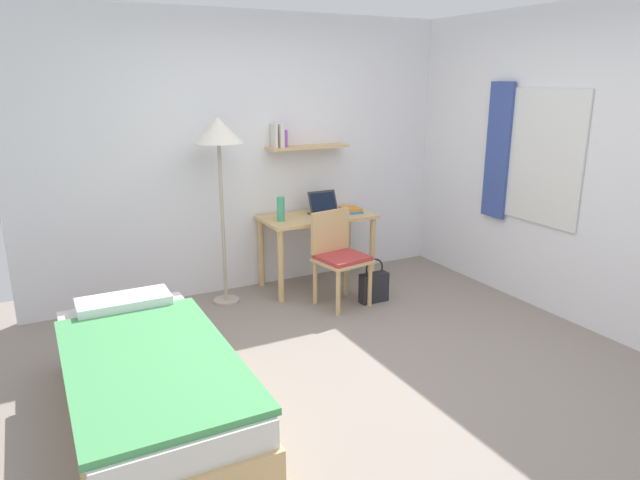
{
  "coord_description": "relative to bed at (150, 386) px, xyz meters",
  "views": [
    {
      "loc": [
        -1.97,
        -3.06,
        2.01
      ],
      "look_at": [
        -0.1,
        0.51,
        0.85
      ],
      "focal_mm": 31.78,
      "sensor_mm": 36.0,
      "label": 1
    }
  ],
  "objects": [
    {
      "name": "desk",
      "position": [
        1.97,
        1.63,
        0.35
      ],
      "size": [
        1.09,
        0.57,
        0.72
      ],
      "color": "tan",
      "rests_on": "ground_plane"
    },
    {
      "name": "water_bottle",
      "position": [
        1.57,
        1.59,
        0.6
      ],
      "size": [
        0.07,
        0.07,
        0.23
      ],
      "primitive_type": "cylinder",
      "color": "#42A87F",
      "rests_on": "desk"
    },
    {
      "name": "standing_lamp",
      "position": [
        1.01,
        1.62,
        1.26
      ],
      "size": [
        0.43,
        0.43,
        1.69
      ],
      "color": "#B2A893",
      "rests_on": "ground_plane"
    },
    {
      "name": "wall_right",
      "position": [
        3.5,
        -0.04,
        1.06
      ],
      "size": [
        0.1,
        4.4,
        2.6
      ],
      "color": "white",
      "rests_on": "ground_plane"
    },
    {
      "name": "laptop",
      "position": [
        2.07,
        1.65,
        0.54
      ],
      "size": [
        0.3,
        0.24,
        0.22
      ],
      "color": "#2D2D33",
      "rests_on": "desk"
    },
    {
      "name": "handbag",
      "position": [
        2.23,
        0.99,
        -0.09
      ],
      "size": [
        0.27,
        0.11,
        0.42
      ],
      "color": "#232328",
      "rests_on": "ground_plane"
    },
    {
      "name": "book_stack",
      "position": [
        2.33,
        1.6,
        0.5
      ],
      "size": [
        0.21,
        0.25,
        0.05
      ],
      "color": "#3384C6",
      "rests_on": "desk"
    },
    {
      "name": "desk_chair",
      "position": [
        1.93,
        1.12,
        0.24
      ],
      "size": [
        0.5,
        0.47,
        0.85
      ],
      "color": "tan",
      "rests_on": "ground_plane"
    },
    {
      "name": "wall_back",
      "position": [
        1.48,
        1.95,
        1.06
      ],
      "size": [
        4.4,
        0.27,
        2.6
      ],
      "color": "white",
      "rests_on": "ground_plane"
    },
    {
      "name": "bed",
      "position": [
        0.0,
        0.0,
        0.0
      ],
      "size": [
        0.91,
        1.96,
        0.54
      ],
      "color": "tan",
      "rests_on": "ground_plane"
    },
    {
      "name": "ground_plane",
      "position": [
        1.48,
        -0.07,
        -0.24
      ],
      "size": [
        5.28,
        5.28,
        0.0
      ],
      "primitive_type": "plane",
      "color": "gray"
    }
  ]
}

